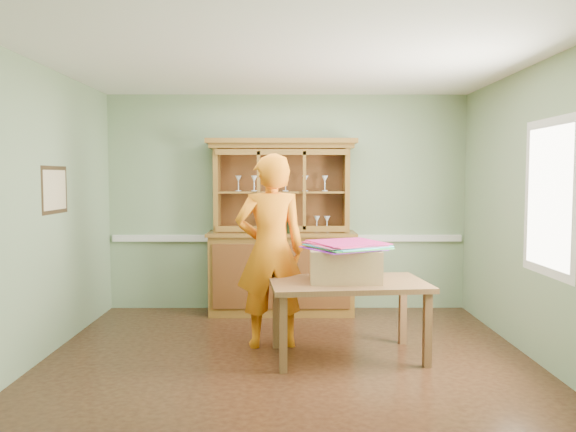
{
  "coord_description": "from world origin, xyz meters",
  "views": [
    {
      "loc": [
        -0.02,
        -5.08,
        1.68
      ],
      "look_at": [
        0.0,
        0.4,
        1.29
      ],
      "focal_mm": 35.0,
      "sensor_mm": 36.0,
      "label": 1
    }
  ],
  "objects_px": {
    "person": "(271,251)",
    "china_hutch": "(282,252)",
    "cardboard_box": "(345,265)",
    "dining_table": "(348,290)"
  },
  "relations": [
    {
      "from": "person",
      "to": "china_hutch",
      "type": "bearing_deg",
      "value": -103.78
    },
    {
      "from": "dining_table",
      "to": "person",
      "type": "xyz_separation_m",
      "value": [
        -0.73,
        0.35,
        0.32
      ]
    },
    {
      "from": "person",
      "to": "dining_table",
      "type": "bearing_deg",
      "value": 144.53
    },
    {
      "from": "cardboard_box",
      "to": "person",
      "type": "relative_size",
      "value": 0.34
    },
    {
      "from": "dining_table",
      "to": "cardboard_box",
      "type": "bearing_deg",
      "value": 130.66
    },
    {
      "from": "china_hutch",
      "to": "person",
      "type": "xyz_separation_m",
      "value": [
        -0.1,
        -1.37,
        0.2
      ]
    },
    {
      "from": "dining_table",
      "to": "cardboard_box",
      "type": "xyz_separation_m",
      "value": [
        -0.03,
        0.03,
        0.23
      ]
    },
    {
      "from": "china_hutch",
      "to": "cardboard_box",
      "type": "relative_size",
      "value": 3.33
    },
    {
      "from": "cardboard_box",
      "to": "person",
      "type": "xyz_separation_m",
      "value": [
        -0.7,
        0.32,
        0.09
      ]
    },
    {
      "from": "china_hutch",
      "to": "cardboard_box",
      "type": "distance_m",
      "value": 1.8
    }
  ]
}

